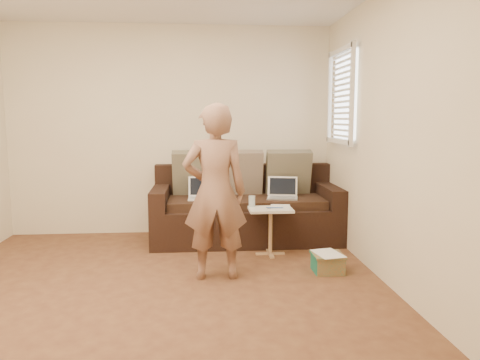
% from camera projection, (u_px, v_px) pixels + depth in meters
% --- Properties ---
extents(floor, '(4.50, 4.50, 0.00)m').
position_uv_depth(floor, '(156.00, 299.00, 3.74)').
color(floor, '#502C1D').
rests_on(floor, ground).
extents(wall_back, '(4.00, 0.00, 4.00)m').
position_uv_depth(wall_back, '(171.00, 131.00, 5.79)').
color(wall_back, beige).
rests_on(wall_back, ground).
extents(wall_front, '(4.00, 0.00, 4.00)m').
position_uv_depth(wall_front, '(69.00, 173.00, 1.34)').
color(wall_front, beige).
rests_on(wall_front, ground).
extents(wall_right, '(0.00, 4.50, 4.50)m').
position_uv_depth(wall_right, '(402.00, 138.00, 3.73)').
color(wall_right, beige).
rests_on(wall_right, ground).
extents(window_blinds, '(0.12, 0.88, 1.08)m').
position_uv_depth(window_blinds, '(342.00, 96.00, 5.15)').
color(window_blinds, white).
rests_on(window_blinds, wall_right).
extents(sofa, '(2.20, 0.95, 0.85)m').
position_uv_depth(sofa, '(246.00, 205.00, 5.51)').
color(sofa, black).
rests_on(sofa, ground).
extents(pillow_left, '(0.55, 0.29, 0.57)m').
position_uv_depth(pillow_left, '(195.00, 173.00, 5.62)').
color(pillow_left, brown).
rests_on(pillow_left, sofa).
extents(pillow_mid, '(0.55, 0.27, 0.57)m').
position_uv_depth(pillow_mid, '(240.00, 173.00, 5.67)').
color(pillow_mid, brown).
rests_on(pillow_mid, sofa).
extents(pillow_right, '(0.55, 0.28, 0.57)m').
position_uv_depth(pillow_right, '(288.00, 172.00, 5.71)').
color(pillow_right, brown).
rests_on(pillow_right, sofa).
extents(laptop_silver, '(0.40, 0.32, 0.23)m').
position_uv_depth(laptop_silver, '(282.00, 199.00, 5.40)').
color(laptop_silver, '#B7BABC').
rests_on(laptop_silver, sofa).
extents(laptop_white, '(0.36, 0.26, 0.26)m').
position_uv_depth(laptop_white, '(204.00, 199.00, 5.37)').
color(laptop_white, white).
rests_on(laptop_white, sofa).
extents(person, '(0.59, 0.41, 1.60)m').
position_uv_depth(person, '(215.00, 192.00, 4.15)').
color(person, brown).
rests_on(person, ground).
extents(side_table, '(0.46, 0.32, 0.51)m').
position_uv_depth(side_table, '(270.00, 231.00, 4.93)').
color(side_table, silver).
rests_on(side_table, ground).
extents(drinking_glass, '(0.07, 0.07, 0.12)m').
position_uv_depth(drinking_glass, '(252.00, 201.00, 4.97)').
color(drinking_glass, silver).
rests_on(drinking_glass, side_table).
extents(scissors, '(0.18, 0.10, 0.02)m').
position_uv_depth(scissors, '(275.00, 208.00, 4.88)').
color(scissors, silver).
rests_on(scissors, side_table).
extents(paper_on_table, '(0.25, 0.33, 0.00)m').
position_uv_depth(paper_on_table, '(281.00, 207.00, 4.96)').
color(paper_on_table, white).
rests_on(paper_on_table, side_table).
extents(striped_box, '(0.29, 0.29, 0.18)m').
position_uv_depth(striped_box, '(328.00, 263.00, 4.39)').
color(striped_box, '#C24D1D').
rests_on(striped_box, ground).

